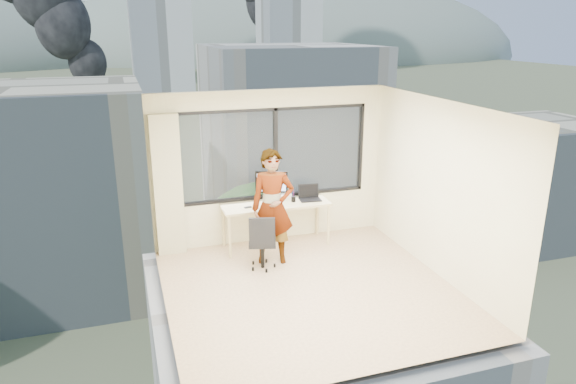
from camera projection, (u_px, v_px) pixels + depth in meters
name	position (u px, v px, depth m)	size (l,w,h in m)	color
floor	(310.00, 289.00, 7.42)	(4.00, 4.00, 0.01)	#D7B88C
ceiling	(312.00, 106.00, 6.63)	(4.00, 4.00, 0.01)	white
wall_front	(380.00, 264.00, 5.22)	(4.00, 0.01, 2.60)	beige
wall_left	(159.00, 219.00, 6.44)	(0.01, 4.00, 2.60)	beige
wall_right	(439.00, 189.00, 7.61)	(0.01, 4.00, 2.60)	beige
window_wall	(273.00, 153.00, 8.79)	(3.30, 0.16, 1.55)	black
curtain	(168.00, 186.00, 8.27)	(0.45, 0.14, 2.30)	beige
desk	(276.00, 224.00, 8.81)	(1.80, 0.60, 0.75)	#CDBF89
chair	(262.00, 240.00, 7.96)	(0.46, 0.46, 0.90)	black
person	(273.00, 207.00, 8.05)	(0.66, 0.43, 1.81)	#2D2D33
monitor	(271.00, 186.00, 8.70)	(0.54, 0.12, 0.54)	black
game_console	(279.00, 196.00, 8.96)	(0.34, 0.29, 0.08)	white
laptop	(310.00, 194.00, 8.83)	(0.35, 0.37, 0.23)	black
cellphone	(248.00, 207.00, 8.50)	(0.12, 0.06, 0.01)	black
pen_cup	(293.00, 199.00, 8.77)	(0.07, 0.07, 0.09)	black
handbag	(307.00, 191.00, 9.01)	(0.25, 0.13, 0.19)	#0B473A
exterior_ground	(130.00, 106.00, 120.46)	(400.00, 400.00, 0.04)	#515B3D
near_bldg_a	(21.00, 195.00, 34.11)	(16.00, 12.00, 14.00)	beige
near_bldg_b	(288.00, 137.00, 47.21)	(14.00, 13.00, 16.00)	silver
near_bldg_c	(526.00, 181.00, 44.33)	(12.00, 10.00, 10.00)	beige
far_tower_b	(160.00, 38.00, 118.25)	(13.00, 13.00, 30.00)	silver
far_tower_c	(288.00, 43.00, 147.83)	(15.00, 15.00, 26.00)	silver
hill_b	(283.00, 55.00, 331.07)	(300.00, 220.00, 96.00)	slate
tree_b	(261.00, 283.00, 27.80)	(7.60, 7.60, 9.00)	#1A4A18
tree_c	(376.00, 156.00, 52.87)	(8.40, 8.40, 10.00)	#1A4A18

